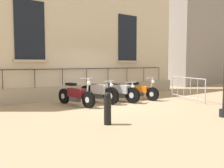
% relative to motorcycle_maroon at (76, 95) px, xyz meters
% --- Properties ---
extents(ground_plane, '(60.00, 60.00, 0.00)m').
position_rel_motorcycle_maroon_xyz_m(ground_plane, '(0.37, 1.57, -0.42)').
color(ground_plane, tan).
extents(building_facade, '(0.82, 12.24, 6.06)m').
position_rel_motorcycle_maroon_xyz_m(building_facade, '(-2.19, 1.57, 2.52)').
color(building_facade, beige).
rests_on(building_facade, ground_plane).
extents(motorcycle_maroon, '(2.16, 0.64, 1.13)m').
position_rel_motorcycle_maroon_xyz_m(motorcycle_maroon, '(0.00, 0.00, 0.00)').
color(motorcycle_maroon, black).
rests_on(motorcycle_maroon, ground_plane).
extents(motorcycle_white, '(2.04, 0.80, 0.97)m').
position_rel_motorcycle_maroon_xyz_m(motorcycle_white, '(-0.03, 1.10, 0.02)').
color(motorcycle_white, black).
rests_on(motorcycle_white, ground_plane).
extents(motorcycle_silver, '(2.10, 0.70, 0.89)m').
position_rel_motorcycle_maroon_xyz_m(motorcycle_silver, '(0.19, 2.07, 0.01)').
color(motorcycle_silver, black).
rests_on(motorcycle_silver, ground_plane).
extents(motorcycle_orange, '(2.09, 0.74, 1.04)m').
position_rel_motorcycle_maroon_xyz_m(motorcycle_orange, '(0.17, 3.21, -0.03)').
color(motorcycle_orange, black).
rests_on(motorcycle_orange, ground_plane).
extents(crowd_barrier, '(2.32, 0.74, 1.05)m').
position_rel_motorcycle_maroon_xyz_m(crowd_barrier, '(1.73, 4.73, 0.15)').
color(crowd_barrier, '#B7B7BF').
rests_on(crowd_barrier, ground_plane).
extents(bollard, '(0.20, 0.20, 0.89)m').
position_rel_motorcycle_maroon_xyz_m(bollard, '(3.21, -0.78, 0.03)').
color(bollard, black).
rests_on(bollard, ground_plane).
extents(distant_building, '(4.61, 7.94, 13.81)m').
position_rel_motorcycle_maroon_xyz_m(distant_building, '(-4.45, 13.83, 6.49)').
color(distant_building, gray).
rests_on(distant_building, ground_plane).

